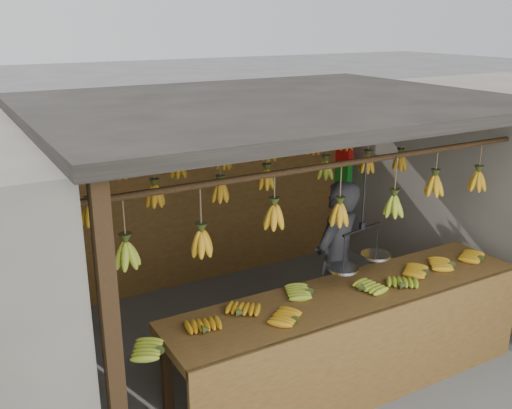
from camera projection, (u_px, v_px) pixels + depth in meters
ground at (270, 331)px, 5.91m from camera, size 80.00×80.00×0.00m
stall at (255, 139)px, 5.57m from camera, size 4.30×3.30×2.40m
counter at (360, 319)px, 4.74m from camera, size 3.53×0.76×0.96m
hanging_bananas at (271, 181)px, 5.40m from camera, size 3.56×2.23×0.39m
balance_scale at (360, 256)px, 4.86m from camera, size 0.68×0.33×0.91m
vendor at (336, 262)px, 5.55m from camera, size 0.71×0.59×1.65m
bag_bundles at (343, 184)px, 7.64m from camera, size 0.08×0.26×1.24m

